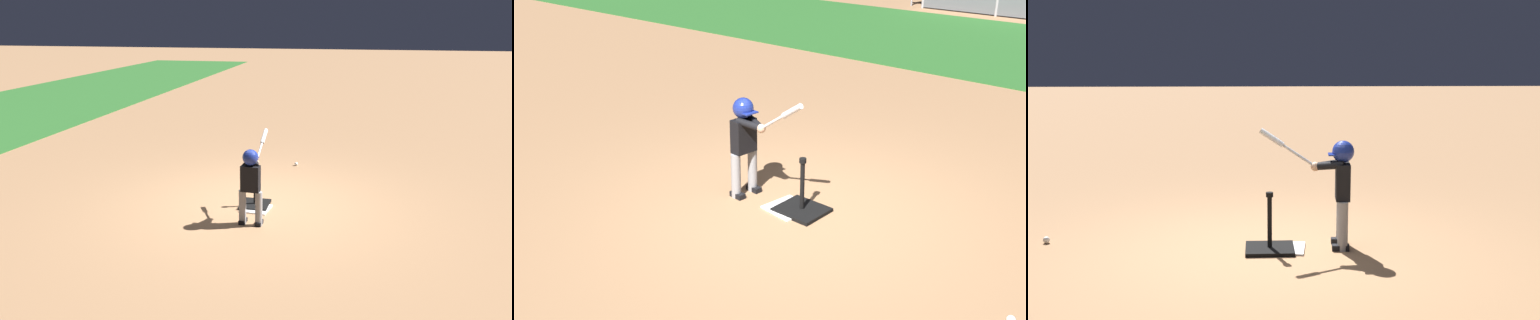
% 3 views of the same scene
% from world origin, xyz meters
% --- Properties ---
extents(ground_plane, '(90.00, 90.00, 0.00)m').
position_xyz_m(ground_plane, '(0.00, 0.00, 0.00)').
color(ground_plane, '#99704C').
extents(home_plate, '(0.49, 0.49, 0.02)m').
position_xyz_m(home_plate, '(-0.19, -0.00, 0.01)').
color(home_plate, white).
rests_on(home_plate, ground_plane).
extents(batting_tee, '(0.51, 0.46, 0.63)m').
position_xyz_m(batting_tee, '(-0.04, 0.04, 0.07)').
color(batting_tee, black).
rests_on(batting_tee, ground_plane).
extents(batter_child, '(1.00, 0.37, 1.28)m').
position_xyz_m(batter_child, '(-0.78, -0.05, 0.74)').
color(batter_child, gray).
rests_on(batter_child, ground_plane).
extents(baseball, '(0.07, 0.07, 0.07)m').
position_xyz_m(baseball, '(2.41, -0.33, 0.04)').
color(baseball, white).
rests_on(baseball, ground_plane).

